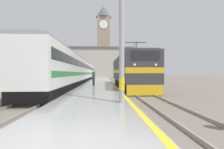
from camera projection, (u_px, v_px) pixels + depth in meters
name	position (u px, v px, depth m)	size (l,w,h in m)	color
ground_plane	(100.00, 82.00, 33.36)	(200.00, 200.00, 0.00)	#70665B
platform	(99.00, 83.00, 28.36)	(4.06, 140.00, 0.37)	#999999
rail_track_near	(122.00, 84.00, 28.56)	(2.83, 140.00, 0.16)	#70665B
rail_track_far	(78.00, 84.00, 28.18)	(2.83, 140.00, 0.16)	#70665B
locomotive_train	(130.00, 72.00, 20.63)	(2.92, 15.37, 4.77)	black
passenger_train	(80.00, 71.00, 30.54)	(2.92, 44.68, 3.83)	black
catenary_mast	(124.00, 17.00, 8.40)	(2.55, 0.27, 8.27)	#9E9EA3
person_on_platform	(94.00, 77.00, 20.21)	(0.34, 0.34, 1.73)	#23232D
clock_tower	(104.00, 40.00, 67.81)	(5.97, 5.97, 27.65)	gray
station_building	(98.00, 63.00, 60.15)	(23.11, 8.58, 10.32)	#A8A399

